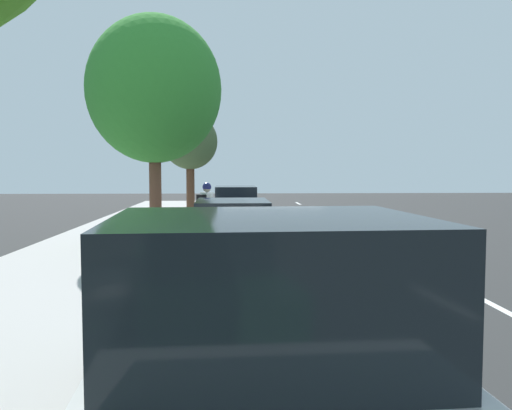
{
  "coord_description": "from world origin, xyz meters",
  "views": [
    {
      "loc": [
        1.06,
        13.87,
        2.22
      ],
      "look_at": [
        0.24,
        -3.59,
        1.03
      ],
      "focal_mm": 38.21,
      "sensor_mm": 36.0,
      "label": 1
    }
  ],
  "objects_px": {
    "bicycle_at_curb": "(213,229)",
    "street_tree_near_cyclist": "(190,142)",
    "cyclist_with_backpack": "(206,205)",
    "street_tree_mid_block": "(154,90)",
    "parked_sedan_dark_blue_nearest": "(236,206)",
    "parked_pickup_silver_mid": "(254,351)",
    "parked_sedan_black_second": "(232,235)"
  },
  "relations": [
    {
      "from": "parked_sedan_dark_blue_nearest",
      "to": "street_tree_near_cyclist",
      "type": "bearing_deg",
      "value": -70.3
    },
    {
      "from": "parked_sedan_black_second",
      "to": "parked_sedan_dark_blue_nearest",
      "type": "bearing_deg",
      "value": -90.98
    },
    {
      "from": "bicycle_at_curb",
      "to": "parked_pickup_silver_mid",
      "type": "bearing_deg",
      "value": 93.2
    },
    {
      "from": "parked_pickup_silver_mid",
      "to": "street_tree_mid_block",
      "type": "relative_size",
      "value": 0.89
    },
    {
      "from": "parked_sedan_dark_blue_nearest",
      "to": "street_tree_mid_block",
      "type": "height_order",
      "value": "street_tree_mid_block"
    },
    {
      "from": "parked_sedan_dark_blue_nearest",
      "to": "street_tree_near_cyclist",
      "type": "distance_m",
      "value": 7.01
    },
    {
      "from": "parked_pickup_silver_mid",
      "to": "cyclist_with_backpack",
      "type": "distance_m",
      "value": 12.92
    },
    {
      "from": "bicycle_at_curb",
      "to": "cyclist_with_backpack",
      "type": "relative_size",
      "value": 0.81
    },
    {
      "from": "parked_sedan_black_second",
      "to": "parked_pickup_silver_mid",
      "type": "bearing_deg",
      "value": 90.91
    },
    {
      "from": "cyclist_with_backpack",
      "to": "parked_pickup_silver_mid",
      "type": "bearing_deg",
      "value": 94.06
    },
    {
      "from": "parked_sedan_black_second",
      "to": "bicycle_at_curb",
      "type": "distance_m",
      "value": 4.52
    },
    {
      "from": "street_tree_near_cyclist",
      "to": "parked_sedan_dark_blue_nearest",
      "type": "bearing_deg",
      "value": 109.7
    },
    {
      "from": "parked_pickup_silver_mid",
      "to": "bicycle_at_curb",
      "type": "bearing_deg",
      "value": -86.8
    },
    {
      "from": "parked_sedan_dark_blue_nearest",
      "to": "street_tree_near_cyclist",
      "type": "height_order",
      "value": "street_tree_near_cyclist"
    },
    {
      "from": "street_tree_near_cyclist",
      "to": "street_tree_mid_block",
      "type": "distance_m",
      "value": 12.59
    },
    {
      "from": "bicycle_at_curb",
      "to": "cyclist_with_backpack",
      "type": "height_order",
      "value": "cyclist_with_backpack"
    },
    {
      "from": "parked_pickup_silver_mid",
      "to": "cyclist_with_backpack",
      "type": "xyz_separation_m",
      "value": [
        0.91,
        -12.89,
        0.19
      ]
    },
    {
      "from": "parked_sedan_black_second",
      "to": "street_tree_mid_block",
      "type": "relative_size",
      "value": 0.73
    },
    {
      "from": "cyclist_with_backpack",
      "to": "bicycle_at_curb",
      "type": "bearing_deg",
      "value": 116.69
    },
    {
      "from": "bicycle_at_curb",
      "to": "cyclist_with_backpack",
      "type": "distance_m",
      "value": 0.86
    },
    {
      "from": "cyclist_with_backpack",
      "to": "street_tree_mid_block",
      "type": "distance_m",
      "value": 4.08
    },
    {
      "from": "cyclist_with_backpack",
      "to": "street_tree_mid_block",
      "type": "height_order",
      "value": "street_tree_mid_block"
    },
    {
      "from": "street_tree_near_cyclist",
      "to": "street_tree_mid_block",
      "type": "height_order",
      "value": "street_tree_mid_block"
    },
    {
      "from": "street_tree_near_cyclist",
      "to": "bicycle_at_curb",
      "type": "bearing_deg",
      "value": 97.69
    },
    {
      "from": "cyclist_with_backpack",
      "to": "street_tree_near_cyclist",
      "type": "height_order",
      "value": "street_tree_near_cyclist"
    },
    {
      "from": "parked_sedan_black_second",
      "to": "street_tree_near_cyclist",
      "type": "height_order",
      "value": "street_tree_near_cyclist"
    },
    {
      "from": "parked_pickup_silver_mid",
      "to": "street_tree_near_cyclist",
      "type": "height_order",
      "value": "street_tree_near_cyclist"
    },
    {
      "from": "parked_sedan_dark_blue_nearest",
      "to": "parked_sedan_black_second",
      "type": "height_order",
      "value": "same"
    },
    {
      "from": "bicycle_at_curb",
      "to": "cyclist_with_backpack",
      "type": "bearing_deg",
      "value": -63.31
    },
    {
      "from": "parked_pickup_silver_mid",
      "to": "street_tree_mid_block",
      "type": "distance_m",
      "value": 11.35
    },
    {
      "from": "cyclist_with_backpack",
      "to": "street_tree_mid_block",
      "type": "bearing_deg",
      "value": 61.39
    },
    {
      "from": "bicycle_at_curb",
      "to": "street_tree_near_cyclist",
      "type": "height_order",
      "value": "street_tree_near_cyclist"
    }
  ]
}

